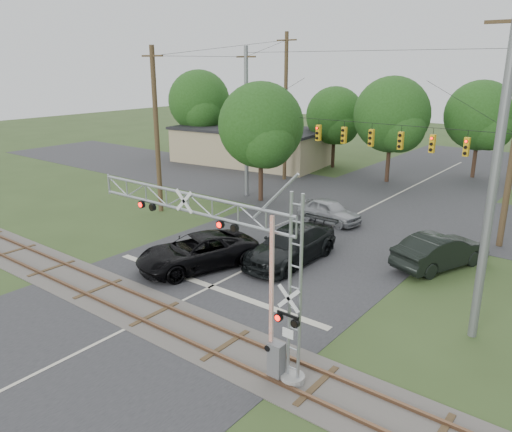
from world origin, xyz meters
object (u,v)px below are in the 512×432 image
Objects in this scene: crossing_gantry at (225,251)px; commercial_building at (250,145)px; sedan_silver at (329,211)px; pickup_black at (197,252)px; traffic_signal_span at (369,135)px; car_dark at (291,245)px.

crossing_gantry is 0.57× the size of commercial_building.
commercial_building is at bearing 127.21° from crossing_gantry.
commercial_building is at bearing 61.44° from sedan_silver.
crossing_gantry reaches higher than sedan_silver.
pickup_black is 11.15m from sedan_silver.
crossing_gantry is 1.53× the size of pickup_black.
traffic_signal_span is 3.05× the size of pickup_black.
commercial_building is (-22.26, 29.32, -2.18)m from crossing_gantry.
car_dark is at bearing 67.87° from pickup_black.
car_dark is at bearing -87.97° from traffic_signal_span.
sedan_silver is 21.61m from commercial_building.
pickup_black is 28.79m from commercial_building.
crossing_gantry is at bearing -18.18° from pickup_black.
car_dark is 27.95m from commercial_building.
car_dark is at bearing -53.89° from commercial_building.
crossing_gantry is at bearing -79.10° from traffic_signal_span.
pickup_black is 1.40× the size of sedan_silver.
sedan_silver is (-1.55, -2.10, -4.94)m from traffic_signal_span.
pickup_black is at bearing 141.60° from crossing_gantry.
car_dark is at bearing 109.77° from crossing_gantry.
crossing_gantry reaches higher than commercial_building.
commercial_building is (-15.69, 24.11, 1.00)m from pickup_black.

